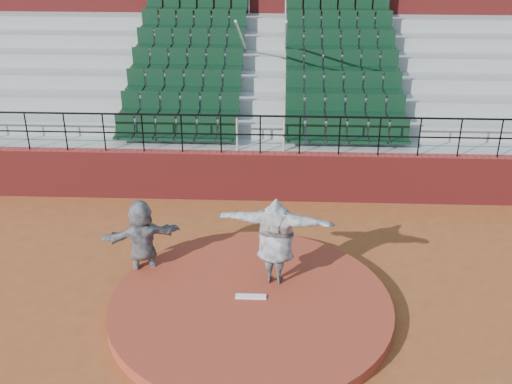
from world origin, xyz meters
TOP-DOWN VIEW (x-y plane):
  - ground at (0.00, 0.00)m, footprint 90.00×90.00m
  - pitchers_mound at (0.00, 0.00)m, footprint 5.50×5.50m
  - pitching_rubber at (0.00, 0.15)m, footprint 0.60×0.15m
  - boundary_wall at (0.00, 5.00)m, footprint 24.00×0.30m
  - wall_railing at (0.00, 5.00)m, footprint 24.04×0.05m
  - seating_deck at (0.00, 8.65)m, footprint 24.00×5.97m
  - press_box_facade at (0.00, 12.60)m, footprint 24.00×3.00m
  - pitcher at (0.46, 0.76)m, footprint 2.37×0.96m
  - fielder at (-2.31, 1.18)m, footprint 1.73×1.05m

SIDE VIEW (x-z plane):
  - ground at x=0.00m, z-range 0.00..0.00m
  - pitchers_mound at x=0.00m, z-range 0.00..0.25m
  - pitching_rubber at x=0.00m, z-range 0.25..0.28m
  - boundary_wall at x=0.00m, z-range 0.00..1.30m
  - fielder at x=-2.31m, z-range 0.00..1.78m
  - pitcher at x=0.46m, z-range 0.25..2.12m
  - seating_deck at x=0.00m, z-range -0.87..3.76m
  - wall_railing at x=0.00m, z-range 1.52..2.54m
  - press_box_facade at x=0.00m, z-range 0.00..7.10m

